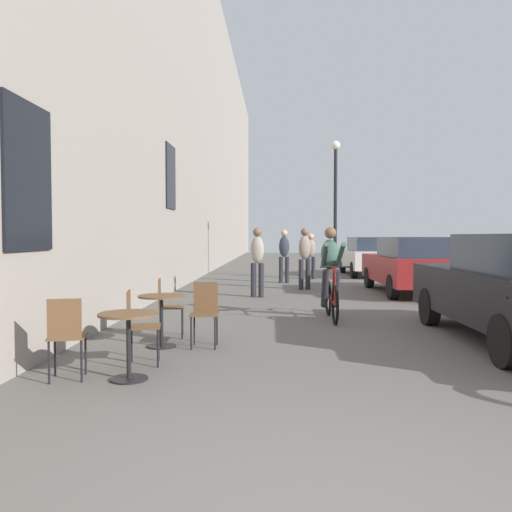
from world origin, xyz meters
name	(u,v)px	position (x,y,z in m)	size (l,w,h in m)	color
building_facade_left	(181,78)	(-3.45, 14.00, 6.64)	(0.54, 68.00, 13.28)	gray
cafe_table_near	(129,332)	(-1.92, 2.79, 0.52)	(0.64, 0.64, 0.72)	black
cafe_chair_near_toward_street	(138,322)	(-2.00, 3.42, 0.52)	(0.45, 0.45, 0.89)	black
cafe_chair_near_toward_wall	(66,333)	(-2.57, 2.72, 0.52)	(0.46, 0.46, 0.89)	black
cafe_table_mid	(161,310)	(-1.94, 4.42, 0.52)	(0.64, 0.64, 0.72)	black
cafe_chair_mid_toward_street	(205,309)	(-1.34, 4.50, 0.52)	(0.39, 0.39, 0.89)	black
cafe_chair_mid_toward_wall	(167,303)	(-2.02, 5.10, 0.52)	(0.44, 0.44, 0.89)	black
cyclist_on_bicycle	(331,275)	(0.67, 7.00, 0.81)	(0.52, 1.76, 1.74)	black
pedestrian_near	(257,258)	(-0.84, 10.24, 0.98)	(0.38, 0.30, 1.75)	#26262D
pedestrian_mid	(305,255)	(0.45, 12.10, 1.00)	(0.37, 0.28, 1.77)	#26262D
pedestrian_far	(284,253)	(-0.11, 14.20, 0.98)	(0.35, 0.25, 1.74)	#26262D
pedestrian_furthest	(311,253)	(0.86, 15.74, 0.92)	(0.37, 0.28, 1.63)	#26262D
street_lamp	(335,192)	(1.72, 15.69, 3.11)	(0.32, 0.32, 4.90)	black
parked_car_second	(411,264)	(3.23, 11.17, 0.79)	(1.88, 4.30, 1.52)	maroon
parked_car_third	(369,256)	(3.22, 17.39, 0.78)	(1.85, 4.24, 1.50)	beige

